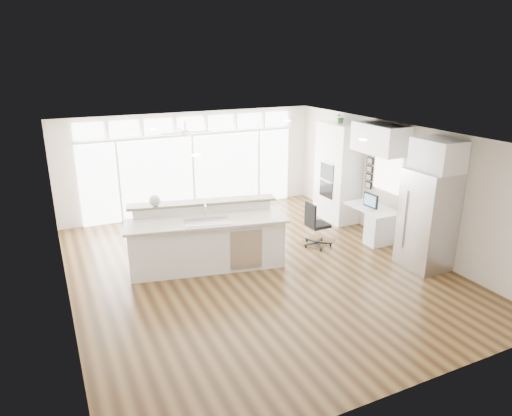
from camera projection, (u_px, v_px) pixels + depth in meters
name	position (u px, v px, depth m)	size (l,w,h in m)	color
floor	(256.00, 269.00, 9.21)	(7.00, 8.00, 0.02)	#3E2813
ceiling	(256.00, 135.00, 8.35)	(7.00, 8.00, 0.02)	white
wall_back	(192.00, 163.00, 12.20)	(7.00, 0.04, 2.70)	beige
wall_front	(402.00, 301.00, 5.35)	(7.00, 0.04, 2.70)	beige
wall_left	(60.00, 234.00, 7.35)	(0.04, 8.00, 2.70)	beige
wall_right	(397.00, 184.00, 10.20)	(0.04, 8.00, 2.70)	beige
glass_wall	(193.00, 174.00, 12.25)	(5.80, 0.06, 2.08)	white
transom_row	(191.00, 125.00, 11.82)	(5.90, 0.06, 0.40)	white
desk_window	(387.00, 173.00, 10.38)	(0.04, 0.85, 0.85)	white
ceiling_fan	(185.00, 128.00, 10.61)	(1.16, 1.16, 0.32)	silver
recessed_lights	(251.00, 134.00, 8.53)	(3.40, 3.00, 0.02)	white
oven_cabinet	(338.00, 172.00, 11.64)	(0.64, 1.20, 2.50)	white
desk_nook	(372.00, 223.00, 10.62)	(0.72, 1.30, 0.76)	white
upper_cabinets	(380.00, 139.00, 10.01)	(0.64, 1.30, 0.64)	white
refrigerator	(427.00, 220.00, 9.00)	(0.76, 0.90, 2.00)	silver
fridge_cabinet	(438.00, 155.00, 8.61)	(0.64, 0.90, 0.60)	white
framed_photos	(369.00, 173.00, 10.96)	(0.06, 0.22, 0.80)	black
kitchen_island	(207.00, 238.00, 9.07)	(3.15, 1.19, 1.25)	white
rug	(317.00, 241.00, 10.52)	(0.79, 0.57, 0.01)	#342210
office_chair	(318.00, 224.00, 10.15)	(0.53, 0.49, 1.02)	black
fishbowl	(155.00, 201.00, 8.98)	(0.23, 0.23, 0.23)	silver
monitor	(371.00, 200.00, 10.41)	(0.07, 0.44, 0.36)	black
keyboard	(364.00, 209.00, 10.39)	(0.12, 0.33, 0.02)	white
potted_plant	(341.00, 118.00, 11.21)	(0.26, 0.29, 0.22)	#29612A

